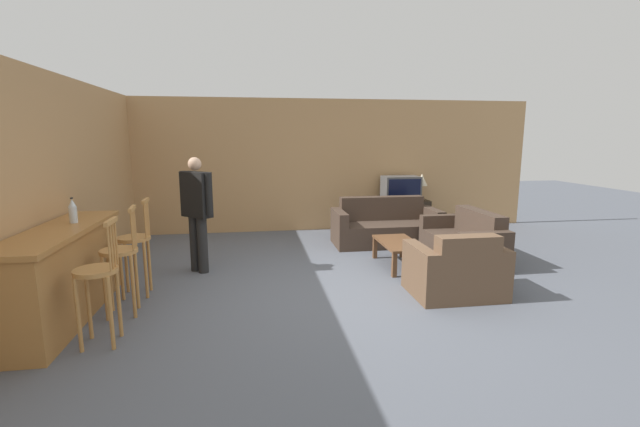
{
  "coord_description": "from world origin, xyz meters",
  "views": [
    {
      "loc": [
        -1.0,
        -4.76,
        1.86
      ],
      "look_at": [
        -0.13,
        0.81,
        0.85
      ],
      "focal_mm": 24.0,
      "sensor_mm": 36.0,
      "label": 1
    }
  ],
  "objects_px": {
    "tv": "(401,188)",
    "bar_chair_far": "(136,246)",
    "armchair_near": "(456,272)",
    "loveseat_right": "(464,243)",
    "coffee_table": "(399,245)",
    "couch_far": "(385,227)",
    "bar_chair_mid": "(121,260)",
    "tv_unit": "(400,215)",
    "bottle": "(73,211)",
    "table_lamp": "(422,181)",
    "person_by_window": "(197,209)",
    "bar_chair_near": "(99,281)"
  },
  "relations": [
    {
      "from": "bar_chair_mid",
      "to": "bottle",
      "type": "bearing_deg",
      "value": 153.57
    },
    {
      "from": "armchair_near",
      "to": "loveseat_right",
      "type": "bearing_deg",
      "value": 59.28
    },
    {
      "from": "couch_far",
      "to": "coffee_table",
      "type": "relative_size",
      "value": 1.82
    },
    {
      "from": "armchair_near",
      "to": "tv",
      "type": "distance_m",
      "value": 3.65
    },
    {
      "from": "couch_far",
      "to": "loveseat_right",
      "type": "relative_size",
      "value": 1.24
    },
    {
      "from": "bar_chair_mid",
      "to": "armchair_near",
      "type": "height_order",
      "value": "bar_chair_mid"
    },
    {
      "from": "loveseat_right",
      "to": "coffee_table",
      "type": "distance_m",
      "value": 1.07
    },
    {
      "from": "person_by_window",
      "to": "armchair_near",
      "type": "bearing_deg",
      "value": -24.56
    },
    {
      "from": "tv_unit",
      "to": "tv",
      "type": "distance_m",
      "value": 0.55
    },
    {
      "from": "bottle",
      "to": "table_lamp",
      "type": "distance_m",
      "value": 6.18
    },
    {
      "from": "bar_chair_near",
      "to": "tv_unit",
      "type": "height_order",
      "value": "bar_chair_near"
    },
    {
      "from": "tv",
      "to": "bar_chair_far",
      "type": "bearing_deg",
      "value": -145.42
    },
    {
      "from": "loveseat_right",
      "to": "bar_chair_near",
      "type": "bearing_deg",
      "value": -156.44
    },
    {
      "from": "armchair_near",
      "to": "loveseat_right",
      "type": "relative_size",
      "value": 0.7
    },
    {
      "from": "bar_chair_far",
      "to": "armchair_near",
      "type": "distance_m",
      "value": 3.79
    },
    {
      "from": "armchair_near",
      "to": "person_by_window",
      "type": "relative_size",
      "value": 0.65
    },
    {
      "from": "armchair_near",
      "to": "tv",
      "type": "height_order",
      "value": "tv"
    },
    {
      "from": "coffee_table",
      "to": "tv_unit",
      "type": "bearing_deg",
      "value": 70.34
    },
    {
      "from": "couch_far",
      "to": "tv_unit",
      "type": "distance_m",
      "value": 1.17
    },
    {
      "from": "bar_chair_mid",
      "to": "tv_unit",
      "type": "xyz_separation_m",
      "value": [
        4.29,
        3.53,
        -0.29
      ]
    },
    {
      "from": "bar_chair_mid",
      "to": "person_by_window",
      "type": "xyz_separation_m",
      "value": [
        0.61,
        1.39,
        0.29
      ]
    },
    {
      "from": "coffee_table",
      "to": "tv_unit",
      "type": "relative_size",
      "value": 0.89
    },
    {
      "from": "bar_chair_near",
      "to": "bar_chair_far",
      "type": "relative_size",
      "value": 1.0
    },
    {
      "from": "bottle",
      "to": "coffee_table",
      "type": "bearing_deg",
      "value": 13.24
    },
    {
      "from": "bar_chair_far",
      "to": "tv_unit",
      "type": "height_order",
      "value": "bar_chair_far"
    },
    {
      "from": "couch_far",
      "to": "armchair_near",
      "type": "bearing_deg",
      "value": -88.62
    },
    {
      "from": "bottle",
      "to": "table_lamp",
      "type": "height_order",
      "value": "bottle"
    },
    {
      "from": "couch_far",
      "to": "tv",
      "type": "distance_m",
      "value": 1.29
    },
    {
      "from": "bar_chair_far",
      "to": "person_by_window",
      "type": "height_order",
      "value": "person_by_window"
    },
    {
      "from": "tv_unit",
      "to": "bottle",
      "type": "distance_m",
      "value": 5.86
    },
    {
      "from": "couch_far",
      "to": "coffee_table",
      "type": "bearing_deg",
      "value": -99.19
    },
    {
      "from": "bottle",
      "to": "loveseat_right",
      "type": "bearing_deg",
      "value": 11.63
    },
    {
      "from": "loveseat_right",
      "to": "bottle",
      "type": "relative_size",
      "value": 5.4
    },
    {
      "from": "bar_chair_near",
      "to": "coffee_table",
      "type": "xyz_separation_m",
      "value": [
        3.45,
        1.87,
        -0.29
      ]
    },
    {
      "from": "couch_far",
      "to": "tv",
      "type": "xyz_separation_m",
      "value": [
        0.62,
        0.99,
        0.57
      ]
    },
    {
      "from": "armchair_near",
      "to": "tv",
      "type": "relative_size",
      "value": 1.45
    },
    {
      "from": "bar_chair_near",
      "to": "armchair_near",
      "type": "distance_m",
      "value": 3.8
    },
    {
      "from": "armchair_near",
      "to": "tv_unit",
      "type": "bearing_deg",
      "value": 81.15
    },
    {
      "from": "bar_chair_mid",
      "to": "couch_far",
      "type": "height_order",
      "value": "bar_chair_mid"
    },
    {
      "from": "bar_chair_mid",
      "to": "loveseat_right",
      "type": "xyz_separation_m",
      "value": [
        4.52,
        1.3,
        -0.32
      ]
    },
    {
      "from": "bar_chair_mid",
      "to": "tv",
      "type": "xyz_separation_m",
      "value": [
        4.29,
        3.53,
        0.25
      ]
    },
    {
      "from": "armchair_near",
      "to": "coffee_table",
      "type": "height_order",
      "value": "armchair_near"
    },
    {
      "from": "bar_chair_mid",
      "to": "coffee_table",
      "type": "distance_m",
      "value": 3.66
    },
    {
      "from": "bar_chair_far",
      "to": "bottle",
      "type": "bearing_deg",
      "value": -149.08
    },
    {
      "from": "armchair_near",
      "to": "bar_chair_far",
      "type": "bearing_deg",
      "value": 170.81
    },
    {
      "from": "bar_chair_far",
      "to": "person_by_window",
      "type": "bearing_deg",
      "value": 53.27
    },
    {
      "from": "bar_chair_far",
      "to": "person_by_window",
      "type": "relative_size",
      "value": 0.72
    },
    {
      "from": "coffee_table",
      "to": "tv",
      "type": "distance_m",
      "value": 2.54
    },
    {
      "from": "bottle",
      "to": "bar_chair_far",
      "type": "bearing_deg",
      "value": 30.92
    },
    {
      "from": "bar_chair_far",
      "to": "tv_unit",
      "type": "relative_size",
      "value": 1.01
    }
  ]
}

